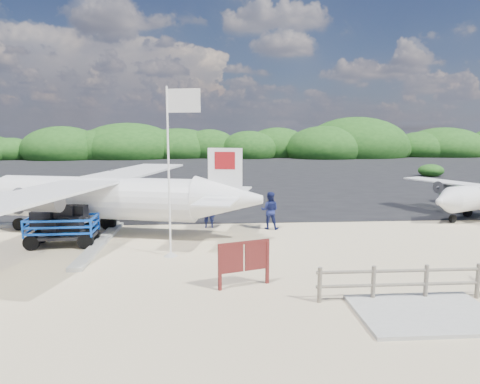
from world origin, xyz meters
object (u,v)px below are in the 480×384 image
Objects in this scene: flagpole at (171,256)px; crew_a at (209,211)px; crew_b at (270,210)px; baggage_cart at (64,246)px; aircraft_large at (328,182)px; signboard at (244,287)px; aircraft_small at (166,168)px.

flagpole is 3.72× the size of crew_a.
baggage_cart is at bearing 29.48° from crew_b.
aircraft_large is at bearing -98.92° from crew_b.
flagpole is 24.90m from aircraft_large.
crew_a is at bearing 72.81° from flagpole.
aircraft_large reaches higher than crew_a.
baggage_cart is at bearing 126.03° from signboard.
baggage_cart is at bearing 64.89° from aircraft_small.
crew_b reaches higher than crew_a.
crew_b is 33.25m from aircraft_small.
crew_b is at bearing 80.77° from aircraft_large.
crew_b is (8.80, 2.34, 0.89)m from baggage_cart.
aircraft_large is (10.60, 17.25, -0.84)m from crew_a.
crew_a is at bearing 5.22° from crew_b.
aircraft_small reaches higher than signboard.
crew_b reaches higher than baggage_cart.
flagpole is at bearing 108.85° from signboard.
aircraft_small is (0.65, 34.57, 0.00)m from baggage_cart.
crew_a is at bearing 79.80° from signboard.
flagpole is at bearing 72.02° from aircraft_small.
baggage_cart is 0.46× the size of flagpole.
signboard is 1.05× the size of crew_a.
crew_b reaches higher than signboard.
aircraft_large is at bearing 51.24° from signboard.
aircraft_large is (12.01, 21.81, 0.00)m from flagpole.
baggage_cart is 4.83m from flagpole.
signboard is at bearing 92.47° from crew_a.
aircraft_large is 21.49m from aircraft_small.
flagpole reaches higher than aircraft_small.
crew_b is at bearing 80.17° from aircraft_small.
baggage_cart is 6.60m from crew_a.
flagpole is 3.48× the size of crew_b.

